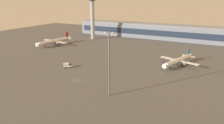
{
  "coord_description": "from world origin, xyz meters",
  "views": [
    {
      "loc": [
        66.15,
        -83.26,
        43.93
      ],
      "look_at": [
        7.47,
        28.71,
        4.0
      ],
      "focal_mm": 32.28,
      "sensor_mm": 36.0,
      "label": 1
    }
  ],
  "objects_px": {
    "control_tower": "(92,13)",
    "catering_truck": "(68,65)",
    "airplane_terminal_side": "(55,41)",
    "apron_light_east": "(109,61)",
    "airplane_near_gate": "(179,61)"
  },
  "relations": [
    {
      "from": "control_tower",
      "to": "catering_truck",
      "type": "distance_m",
      "value": 104.21
    },
    {
      "from": "airplane_terminal_side",
      "to": "apron_light_east",
      "type": "distance_m",
      "value": 122.54
    },
    {
      "from": "control_tower",
      "to": "airplane_near_gate",
      "type": "relative_size",
      "value": 1.43
    },
    {
      "from": "catering_truck",
      "to": "apron_light_east",
      "type": "distance_m",
      "value": 52.0
    },
    {
      "from": "airplane_near_gate",
      "to": "airplane_terminal_side",
      "type": "relative_size",
      "value": 0.86
    },
    {
      "from": "catering_truck",
      "to": "control_tower",
      "type": "bearing_deg",
      "value": 163.16
    },
    {
      "from": "airplane_near_gate",
      "to": "airplane_terminal_side",
      "type": "height_order",
      "value": "airplane_terminal_side"
    },
    {
      "from": "control_tower",
      "to": "apron_light_east",
      "type": "xyz_separation_m",
      "value": [
        83.52,
        -115.61,
        -11.37
      ]
    },
    {
      "from": "airplane_terminal_side",
      "to": "apron_light_east",
      "type": "xyz_separation_m",
      "value": [
        99.21,
        -70.71,
        13.21
      ]
    },
    {
      "from": "airplane_near_gate",
      "to": "airplane_terminal_side",
      "type": "bearing_deg",
      "value": 14.0
    },
    {
      "from": "airplane_near_gate",
      "to": "catering_truck",
      "type": "bearing_deg",
      "value": 49.32
    },
    {
      "from": "control_tower",
      "to": "airplane_terminal_side",
      "type": "height_order",
      "value": "control_tower"
    },
    {
      "from": "catering_truck",
      "to": "airplane_near_gate",
      "type": "bearing_deg",
      "value": 81.17
    },
    {
      "from": "control_tower",
      "to": "airplane_near_gate",
      "type": "height_order",
      "value": "control_tower"
    },
    {
      "from": "apron_light_east",
      "to": "airplane_near_gate",
      "type": "bearing_deg",
      "value": 71.71
    }
  ]
}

